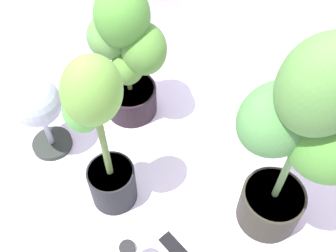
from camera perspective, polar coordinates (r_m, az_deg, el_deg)
The scene contains 6 objects.
ground_plane at distance 1.79m, azimuth 2.80°, elevation -8.33°, with size 8.00×8.00×0.00m, color silver.
potted_plant_back_left at distance 1.74m, azimuth -5.69°, elevation 10.23°, with size 0.41×0.31×0.70m.
potted_plant_front_right at distance 1.30m, azimuth 18.02°, elevation -1.55°, with size 0.49×0.38×0.94m.
potted_plant_front_left at distance 1.42m, azimuth -9.35°, elevation -1.65°, with size 0.25×0.26×0.79m.
cell_phone at distance 1.67m, azimuth 0.70°, elevation -16.36°, with size 0.15×0.15×0.01m.
floor_fan at distance 1.75m, azimuth -17.67°, elevation 2.60°, with size 0.29×0.29×0.41m.
Camera 1 is at (0.01, -0.85, 1.57)m, focal length 43.85 mm.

